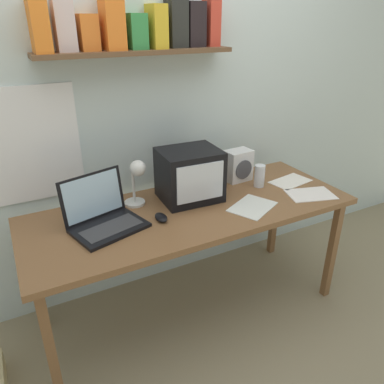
# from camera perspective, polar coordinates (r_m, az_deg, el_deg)

# --- Properties ---
(ground_plane) EXTENTS (12.00, 12.00, 0.00)m
(ground_plane) POSITION_cam_1_polar(r_m,az_deg,el_deg) (2.59, 0.00, -17.33)
(ground_plane) COLOR gray
(back_wall) EXTENTS (5.60, 0.24, 2.60)m
(back_wall) POSITION_cam_1_polar(r_m,az_deg,el_deg) (2.38, -5.72, 14.47)
(back_wall) COLOR silver
(back_wall) RESTS_ON ground_plane
(corner_desk) EXTENTS (1.89, 0.72, 0.75)m
(corner_desk) POSITION_cam_1_polar(r_m,az_deg,el_deg) (2.18, 0.00, -3.77)
(corner_desk) COLOR brown
(corner_desk) RESTS_ON ground_plane
(crt_monitor) EXTENTS (0.36, 0.31, 0.30)m
(crt_monitor) POSITION_cam_1_polar(r_m,az_deg,el_deg) (2.20, -0.36, 2.63)
(crt_monitor) COLOR black
(crt_monitor) RESTS_ON corner_desk
(laptop) EXTENTS (0.42, 0.37, 0.27)m
(laptop) POSITION_cam_1_polar(r_m,az_deg,el_deg) (2.00, -13.52, -3.27)
(laptop) COLOR black
(laptop) RESTS_ON corner_desk
(desk_lamp) EXTENTS (0.12, 0.16, 0.28)m
(desk_lamp) POSITION_cam_1_polar(r_m,az_deg,el_deg) (2.12, -8.41, 2.28)
(desk_lamp) COLOR silver
(desk_lamp) RESTS_ON corner_desk
(juice_glass) EXTENTS (0.07, 0.07, 0.14)m
(juice_glass) POSITION_cam_1_polar(r_m,az_deg,el_deg) (2.43, 10.24, 2.28)
(juice_glass) COLOR white
(juice_glass) RESTS_ON corner_desk
(space_heater) EXTENTS (0.18, 0.13, 0.21)m
(space_heater) POSITION_cam_1_polar(r_m,az_deg,el_deg) (2.50, 7.04, 4.04)
(space_heater) COLOR white
(space_heater) RESTS_ON corner_desk
(computer_mouse) EXTENTS (0.06, 0.11, 0.03)m
(computer_mouse) POSITION_cam_1_polar(r_m,az_deg,el_deg) (2.02, -4.73, -3.88)
(computer_mouse) COLOR black
(computer_mouse) RESTS_ON corner_desk
(open_notebook) EXTENTS (0.32, 0.26, 0.00)m
(open_notebook) POSITION_cam_1_polar(r_m,az_deg,el_deg) (2.42, 17.60, -0.34)
(open_notebook) COLOR white
(open_notebook) RESTS_ON corner_desk
(loose_paper_near_laptop) EXTENTS (0.29, 0.21, 0.00)m
(loose_paper_near_laptop) POSITION_cam_1_polar(r_m,az_deg,el_deg) (2.57, 14.76, 1.58)
(loose_paper_near_laptop) COLOR white
(loose_paper_near_laptop) RESTS_ON corner_desk
(loose_paper_near_monitor) EXTENTS (0.33, 0.30, 0.00)m
(loose_paper_near_monitor) POSITION_cam_1_polar(r_m,az_deg,el_deg) (2.19, 9.19, -2.23)
(loose_paper_near_monitor) COLOR silver
(loose_paper_near_monitor) RESTS_ON corner_desk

